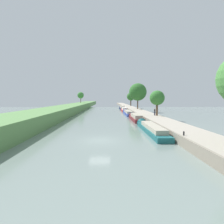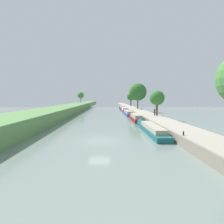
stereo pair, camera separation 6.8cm
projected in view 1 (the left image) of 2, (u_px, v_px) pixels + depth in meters
The scene contains 15 objects.
ground_plane at pixel (100, 140), 21.55m from camera, with size 160.00×160.00×0.00m, color slate.
right_towpath at pixel (191, 136), 21.77m from camera, with size 4.45×260.00×1.06m.
stone_quay at pixel (172, 135), 21.72m from camera, with size 0.25×260.00×1.11m.
narrowboat_teal at pixel (150, 128), 27.13m from camera, with size 1.92×14.34×1.83m.
narrowboat_maroon at pixel (135, 118), 41.29m from camera, with size 1.85×11.63×2.03m.
narrowboat_blue at pixel (128, 113), 56.20m from camera, with size 1.93×15.30×1.91m.
narrowboat_red at pixel (124, 110), 69.38m from camera, with size 2.00×10.92×2.07m.
narrowboat_navy at pixel (122, 108), 82.45m from camera, with size 1.85×14.41×1.95m.
tree_rightbank_midnear at pixel (157, 98), 40.82m from camera, with size 3.35×3.35×5.73m.
tree_rightbank_midfar at pixel (138, 92), 65.39m from camera, with size 6.34×6.34×9.38m.
tree_rightbank_far at pixel (131, 97), 91.61m from camera, with size 4.05×4.05×6.77m.
tree_leftbank_downstream at pixel (81, 95), 95.00m from camera, with size 3.37×3.37×5.79m.
person_walking at pixel (155, 112), 41.49m from camera, with size 0.34×0.34×1.66m.
mooring_bollard_near at pixel (184, 133), 19.27m from camera, with size 0.16×0.16×0.45m.
mooring_bollard_far at pixel (124, 106), 89.36m from camera, with size 0.16×0.16×0.45m.
Camera 1 is at (0.97, -21.25, 5.07)m, focal length 28.84 mm.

